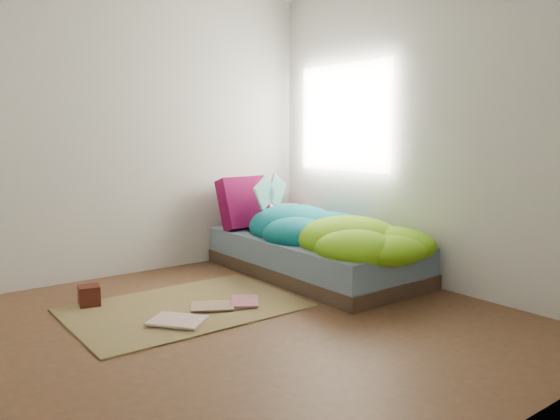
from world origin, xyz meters
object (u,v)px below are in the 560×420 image
object	(u,v)px
floor_book_b	(230,302)
bed	(314,256)
floor_book_a	(169,328)
open_book	(271,181)
pillow_magenta	(244,203)
wooden_box	(89,295)

from	to	relation	value
floor_book_b	bed	bearing A→B (deg)	49.64
floor_book_a	floor_book_b	xyz separation A→B (m)	(0.60, 0.22, -0.00)
open_book	floor_book_b	size ratio (longest dim) A/B	1.48
floor_book_a	bed	bearing A→B (deg)	-21.08
floor_book_a	floor_book_b	bearing A→B (deg)	-18.42
floor_book_b	pillow_magenta	bearing A→B (deg)	85.62
wooden_box	floor_book_b	bearing A→B (deg)	-35.44
pillow_magenta	wooden_box	bearing A→B (deg)	-167.43
pillow_magenta	wooden_box	world-z (taller)	pillow_magenta
floor_book_a	floor_book_b	size ratio (longest dim) A/B	1.26
floor_book_a	wooden_box	bearing A→B (deg)	67.78
open_book	floor_book_b	xyz separation A→B (m)	(-0.98, -0.82, -0.78)
pillow_magenta	open_book	xyz separation A→B (m)	(0.15, -0.24, 0.22)
floor_book_a	pillow_magenta	bearing A→B (deg)	3.37
bed	wooden_box	size ratio (longest dim) A/B	13.80
pillow_magenta	floor_book_b	bearing A→B (deg)	-131.26
open_book	floor_book_a	xyz separation A→B (m)	(-1.58, -1.04, -0.78)
bed	floor_book_b	size ratio (longest dim) A/B	7.25
wooden_box	floor_book_a	distance (m)	0.85
bed	pillow_magenta	distance (m)	0.90
open_book	floor_book_b	world-z (taller)	open_book
bed	floor_book_a	world-z (taller)	bed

